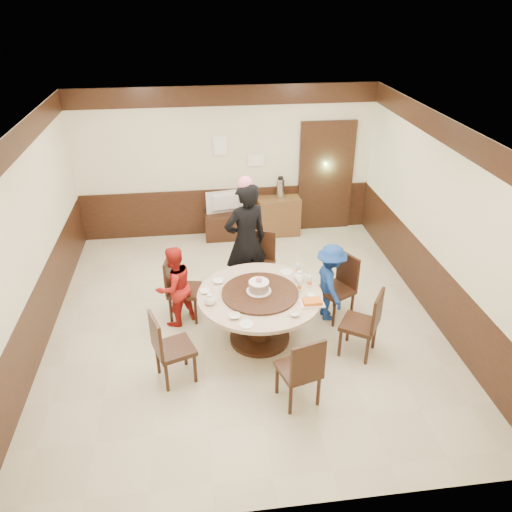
{
  "coord_description": "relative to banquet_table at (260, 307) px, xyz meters",
  "views": [
    {
      "loc": [
        -0.59,
        -5.92,
        4.36
      ],
      "look_at": [
        0.16,
        -0.06,
        1.1
      ],
      "focal_mm": 35.0,
      "sensor_mm": 36.0,
      "label": 1
    }
  ],
  "objects": [
    {
      "name": "teapot_left",
      "position": [
        -0.66,
        -0.16,
        0.28
      ],
      "size": [
        0.17,
        0.15,
        0.13
      ],
      "primitive_type": "ellipsoid",
      "color": "white",
      "rests_on": "banquet_table"
    },
    {
      "name": "chair_0",
      "position": [
        1.18,
        0.42,
        -0.23
      ],
      "size": [
        0.6,
        0.6,
        0.97
      ],
      "rotation": [
        0.0,
        0.0,
        2.06
      ],
      "color": "black",
      "rests_on": "ground"
    },
    {
      "name": "chair_5",
      "position": [
        1.26,
        -0.45,
        -0.23
      ],
      "size": [
        0.61,
        0.61,
        0.97
      ],
      "rotation": [
        0.0,
        0.0,
        7.27
      ],
      "color": "black",
      "rests_on": "ground"
    },
    {
      "name": "person_blue",
      "position": [
        1.07,
        0.4,
        0.06
      ],
      "size": [
        0.47,
        0.78,
        1.18
      ],
      "primitive_type": "imported",
      "rotation": [
        0.0,
        0.0,
        1.62
      ],
      "color": "navy",
      "rests_on": "ground"
    },
    {
      "name": "chair_1",
      "position": [
        0.17,
        1.24,
        -0.23
      ],
      "size": [
        0.56,
        0.57,
        0.97
      ],
      "rotation": [
        0.0,
        0.0,
        2.8
      ],
      "color": "black",
      "rests_on": "ground"
    },
    {
      "name": "television",
      "position": [
        -0.19,
        3.21,
        0.18
      ],
      "size": [
        0.76,
        0.23,
        0.43
      ],
      "primitive_type": "imported",
      "rotation": [
        0.0,
        0.0,
        3.32
      ],
      "color": "gray",
      "rests_on": "tv_stand"
    },
    {
      "name": "chair_3",
      "position": [
        -1.15,
        -0.63,
        -0.23
      ],
      "size": [
        0.57,
        0.56,
        0.97
      ],
      "rotation": [
        0.0,
        0.0,
        5.05
      ],
      "color": "black",
      "rests_on": "ground"
    },
    {
      "name": "bowl_4",
      "position": [
        -0.71,
        0.12,
        0.23
      ],
      "size": [
        0.13,
        0.13,
        0.03
      ],
      "primitive_type": "imported",
      "color": "white",
      "rests_on": "banquet_table"
    },
    {
      "name": "thermos",
      "position": [
        0.83,
        3.24,
        0.41
      ],
      "size": [
        0.15,
        0.15,
        0.38
      ],
      "primitive_type": "cylinder",
      "color": "silver",
      "rests_on": "side_cabinet"
    },
    {
      "name": "notice_left",
      "position": [
        -0.26,
        3.42,
        1.22
      ],
      "size": [
        0.25,
        0.0,
        0.35
      ],
      "primitive_type": "cube",
      "color": "white",
      "rests_on": "room"
    },
    {
      "name": "chair_4",
      "position": [
        0.29,
        -1.19,
        -0.23
      ],
      "size": [
        0.54,
        0.55,
        0.97
      ],
      "rotation": [
        0.0,
        0.0,
        6.55
      ],
      "color": "black",
      "rests_on": "ground"
    },
    {
      "name": "person_red",
      "position": [
        -1.14,
        0.56,
        0.07
      ],
      "size": [
        0.74,
        0.72,
        1.21
      ],
      "primitive_type": "imported",
      "rotation": [
        0.0,
        0.0,
        3.77
      ],
      "color": "#AF1B17",
      "rests_on": "ground"
    },
    {
      "name": "bottle_0",
      "position": [
        0.53,
        -0.0,
        0.3
      ],
      "size": [
        0.06,
        0.06,
        0.16
      ],
      "primitive_type": "cylinder",
      "color": "white",
      "rests_on": "banquet_table"
    },
    {
      "name": "chair_2",
      "position": [
        -1.03,
        0.68,
        -0.23
      ],
      "size": [
        0.52,
        0.51,
        0.97
      ],
      "rotation": [
        0.0,
        0.0,
        4.53
      ],
      "color": "black",
      "rests_on": "ground"
    },
    {
      "name": "shrimp_platter",
      "position": [
        0.63,
        -0.33,
        0.24
      ],
      "size": [
        0.3,
        0.2,
        0.06
      ],
      "color": "white",
      "rests_on": "banquet_table"
    },
    {
      "name": "saucer_far",
      "position": [
        0.45,
        0.5,
        0.22
      ],
      "size": [
        0.18,
        0.18,
        0.01
      ],
      "primitive_type": "cylinder",
      "color": "white",
      "rests_on": "banquet_table"
    },
    {
      "name": "room",
      "position": [
        -0.15,
        0.48,
        0.55
      ],
      "size": [
        6.0,
        6.04,
        2.84
      ],
      "color": "beige",
      "rests_on": "ground"
    },
    {
      "name": "bowl_1",
      "position": [
        0.36,
        -0.54,
        0.24
      ],
      "size": [
        0.13,
        0.13,
        0.04
      ],
      "primitive_type": "imported",
      "color": "white",
      "rests_on": "banquet_table"
    },
    {
      "name": "person_standing",
      "position": [
        -0.06,
        1.16,
        0.4
      ],
      "size": [
        0.79,
        0.65,
        1.88
      ],
      "primitive_type": "imported",
      "rotation": [
        0.0,
        0.0,
        3.47
      ],
      "color": "black",
      "rests_on": "ground"
    },
    {
      "name": "bowl_0",
      "position": [
        -0.53,
        0.35,
        0.23
      ],
      "size": [
        0.15,
        0.15,
        0.04
      ],
      "primitive_type": "imported",
      "color": "white",
      "rests_on": "banquet_table"
    },
    {
      "name": "bottle_2",
      "position": [
        0.59,
        0.43,
        0.3
      ],
      "size": [
        0.06,
        0.06,
        0.16
      ],
      "primitive_type": "cylinder",
      "color": "white",
      "rests_on": "banquet_table"
    },
    {
      "name": "banquet_table",
      "position": [
        0.0,
        0.0,
        0.0
      ],
      "size": [
        1.65,
        1.65,
        0.78
      ],
      "color": "black",
      "rests_on": "ground"
    },
    {
      "name": "notice_right",
      "position": [
        0.39,
        3.42,
        0.92
      ],
      "size": [
        0.3,
        0.0,
        0.22
      ],
      "primitive_type": "cube",
      "color": "white",
      "rests_on": "room"
    },
    {
      "name": "teapot_right",
      "position": [
        0.58,
        0.26,
        0.28
      ],
      "size": [
        0.17,
        0.15,
        0.13
      ],
      "primitive_type": "ellipsoid",
      "color": "white",
      "rests_on": "banquet_table"
    },
    {
      "name": "side_cabinet",
      "position": [
        0.81,
        3.24,
        -0.16
      ],
      "size": [
        0.8,
        0.4,
        0.75
      ],
      "primitive_type": "cube",
      "color": "brown",
      "rests_on": "ground"
    },
    {
      "name": "bowl_2",
      "position": [
        -0.38,
        -0.48,
        0.23
      ],
      "size": [
        0.14,
        0.14,
        0.04
      ],
      "primitive_type": "imported",
      "color": "white",
      "rests_on": "banquet_table"
    },
    {
      "name": "saucer_near",
      "position": [
        -0.25,
        -0.65,
        0.22
      ],
      "size": [
        0.18,
        0.18,
        0.01
      ],
      "primitive_type": "cylinder",
      "color": "white",
      "rests_on": "banquet_table"
    },
    {
      "name": "tv_stand",
      "position": [
        -0.19,
        3.21,
        -0.28
      ],
      "size": [
        0.85,
        0.45,
        0.5
      ],
      "primitive_type": "cube",
      "color": "black",
      "rests_on": "ground"
    },
    {
      "name": "bottle_1",
      "position": [
        0.68,
        0.09,
        0.3
      ],
      "size": [
        0.06,
        0.06,
        0.16
      ],
      "primitive_type": "cylinder",
      "color": "white",
      "rests_on": "banquet_table"
    },
    {
      "name": "bowl_3",
      "position": [
        0.65,
        -0.15,
        0.24
      ],
      "size": [
        0.13,
        0.13,
        0.04
      ],
      "primitive_type": "imported",
      "color": "white",
      "rests_on": "banquet_table"
    },
    {
      "name": "birthday_cake",
      "position": [
        -0.01,
        0.02,
        0.32
      ],
      "size": [
        0.33,
        0.33,
        0.22
      ],
      "color": "white",
      "rests_on": "banquet_table"
    }
  ]
}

